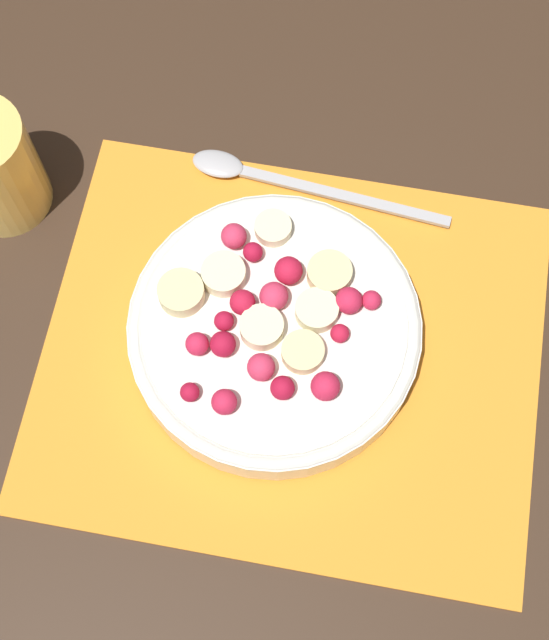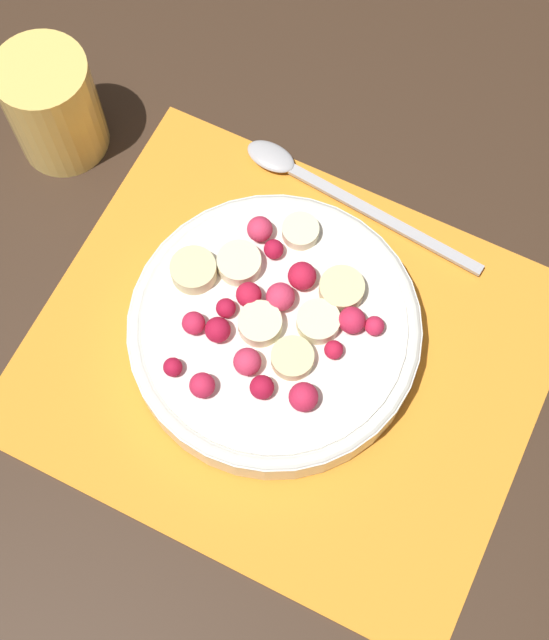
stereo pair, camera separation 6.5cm
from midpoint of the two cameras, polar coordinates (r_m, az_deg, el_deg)
ground_plane at (r=0.69m, az=3.51°, el=-2.77°), size 3.00×3.00×0.00m
placemat at (r=0.69m, az=3.52°, el=-2.69°), size 0.38×0.32×0.01m
fruit_bowl at (r=0.67m, az=2.74°, el=-0.90°), size 0.22×0.22×0.06m
spoon at (r=0.74m, az=5.33°, el=8.45°), size 0.22×0.04×0.01m
drinking_glass at (r=0.75m, az=-11.57°, el=12.96°), size 0.07×0.07×0.10m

